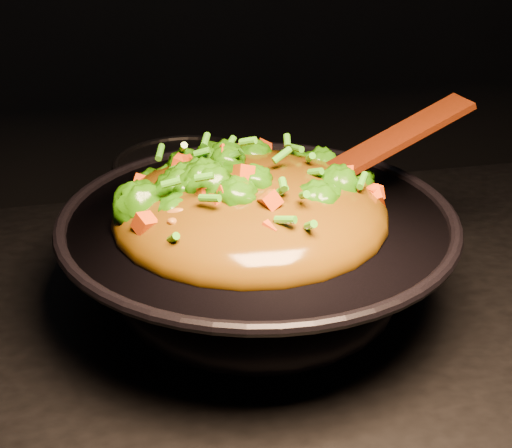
{
  "coord_description": "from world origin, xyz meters",
  "views": [
    {
      "loc": [
        -0.19,
        -0.66,
        1.4
      ],
      "look_at": [
        -0.03,
        0.09,
        1.01
      ],
      "focal_mm": 50.0,
      "sensor_mm": 36.0,
      "label": 1
    }
  ],
  "objects": [
    {
      "name": "wok",
      "position": [
        -0.03,
        0.08,
        0.96
      ],
      "size": [
        0.46,
        0.46,
        0.13
      ],
      "primitive_type": null,
      "rotation": [
        0.0,
        0.0,
        0.0
      ],
      "color": "black",
      "rests_on": "stovetop"
    },
    {
      "name": "back_pot",
      "position": [
        -0.08,
        0.31,
        0.96
      ],
      "size": [
        0.27,
        0.27,
        0.12
      ],
      "primitive_type": "cylinder",
      "rotation": [
        0.0,
        0.0,
        -0.38
      ],
      "color": "black",
      "rests_on": "stovetop"
    },
    {
      "name": "spatula",
      "position": [
        0.11,
        0.11,
        1.08
      ],
      "size": [
        0.29,
        0.08,
        0.12
      ],
      "primitive_type": "cube",
      "rotation": [
        0.0,
        -0.38,
        0.13
      ],
      "color": "#361A07",
      "rests_on": "wok"
    },
    {
      "name": "stir_fry",
      "position": [
        -0.04,
        0.07,
        1.08
      ],
      "size": [
        0.37,
        0.37,
        0.11
      ],
      "primitive_type": null,
      "rotation": [
        0.0,
        0.0,
        0.17
      ],
      "color": "#297108",
      "rests_on": "wok"
    }
  ]
}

